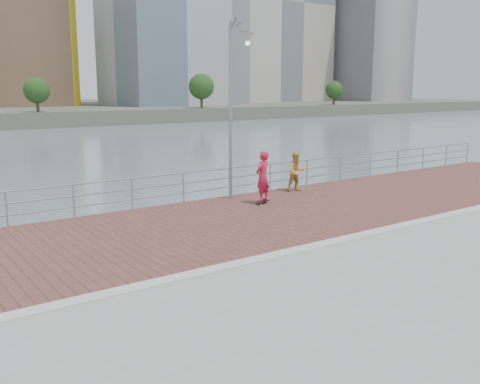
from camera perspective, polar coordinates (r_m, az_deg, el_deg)
water at (r=14.52m, az=4.76°, el=-14.15°), size 400.00×400.00×0.00m
seawall at (r=11.18m, az=22.52°, el=-17.40°), size 40.00×24.00×2.00m
brick_lane at (r=16.57m, az=-3.24°, el=-3.52°), size 40.00×6.80×0.02m
curb at (r=13.78m, az=4.89°, el=-6.49°), size 40.00×0.40×0.06m
guardrail at (r=19.32m, az=-8.69°, el=0.53°), size 39.06×0.06×1.13m
street_lamp at (r=19.63m, az=-0.24°, el=12.07°), size 0.46×1.35×6.37m
skateboard at (r=19.53m, az=2.41°, el=-1.05°), size 0.75×0.45×0.08m
skateboarder at (r=19.35m, az=2.43°, el=1.67°), size 0.79×0.66×1.84m
bystander at (r=21.86m, az=6.04°, el=2.16°), size 0.91×0.79×1.60m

